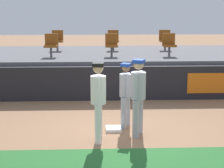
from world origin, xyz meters
name	(u,v)px	position (x,y,z in m)	size (l,w,h in m)	color
ground_plane	(121,132)	(0.00, 0.00, 0.00)	(60.00, 60.00, 0.00)	#936B4C
first_base	(114,129)	(-0.19, 0.12, 0.04)	(0.40, 0.40, 0.08)	white
player_fielder_home	(99,97)	(-0.57, -0.60, 1.08)	(0.38, 0.57, 1.87)	white
player_runner_visitor	(138,92)	(0.38, -0.26, 1.09)	(0.47, 0.49, 1.89)	#9EA3AD
player_coach_visitor	(126,91)	(0.13, 0.38, 0.98)	(0.43, 0.44, 1.70)	#9EA3AD
field_wall	(116,83)	(0.02, 3.22, 0.57)	(18.00, 0.26, 1.14)	black
bleacher_platform	(112,68)	(0.00, 5.79, 0.64)	(18.00, 4.80, 1.27)	#59595E
seat_back_left	(57,39)	(-2.23, 6.46, 1.74)	(0.46, 0.44, 0.84)	#4C4C51
seat_back_center	(113,39)	(0.08, 6.46, 1.74)	(0.45, 0.44, 0.84)	#4C4C51
seat_front_center	(112,44)	(-0.07, 4.66, 1.74)	(0.45, 0.44, 0.84)	#4C4C51
seat_front_left	(51,44)	(-2.27, 4.66, 1.74)	(0.46, 0.44, 0.84)	#4C4C51
seat_front_right	(169,43)	(2.06, 4.66, 1.74)	(0.47, 0.44, 0.84)	#4C4C51
seat_back_right	(165,39)	(2.24, 6.46, 1.74)	(0.46, 0.44, 0.84)	#4C4C51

